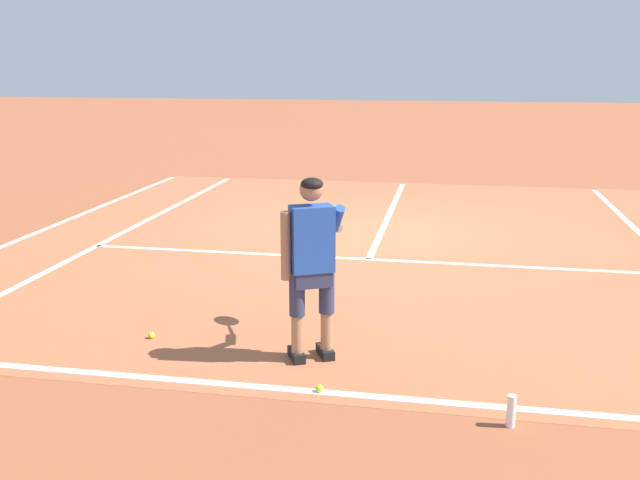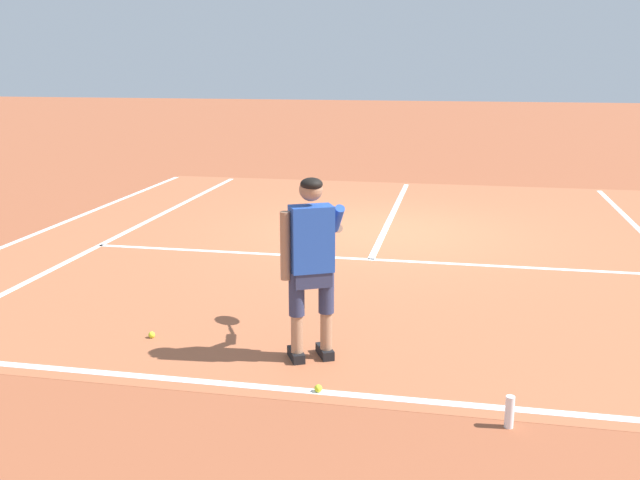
{
  "view_description": "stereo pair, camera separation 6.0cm",
  "coord_description": "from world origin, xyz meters",
  "px_view_note": "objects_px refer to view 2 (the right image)",
  "views": [
    {
      "loc": [
        1.11,
        -11.38,
        2.7
      ],
      "look_at": [
        -0.11,
        -4.89,
        1.05
      ],
      "focal_mm": 40.25,
      "sensor_mm": 36.0,
      "label": 1
    },
    {
      "loc": [
        1.17,
        -11.37,
        2.7
      ],
      "look_at": [
        -0.11,
        -4.89,
        1.05
      ],
      "focal_mm": 40.25,
      "sensor_mm": 36.0,
      "label": 2
    }
  ],
  "objects_px": {
    "tennis_player": "(311,256)",
    "tennis_ball_by_baseline": "(318,388)",
    "water_bottle": "(510,412)",
    "tennis_ball_near_feet": "(152,335)"
  },
  "relations": [
    {
      "from": "tennis_player",
      "to": "tennis_ball_by_baseline",
      "type": "relative_size",
      "value": 25.95
    },
    {
      "from": "tennis_player",
      "to": "water_bottle",
      "type": "xyz_separation_m",
      "value": [
        1.74,
        -0.99,
        -0.86
      ]
    },
    {
      "from": "tennis_ball_near_feet",
      "to": "water_bottle",
      "type": "height_order",
      "value": "water_bottle"
    },
    {
      "from": "tennis_player",
      "to": "tennis_ball_near_feet",
      "type": "height_order",
      "value": "tennis_player"
    },
    {
      "from": "tennis_player",
      "to": "tennis_ball_near_feet",
      "type": "distance_m",
      "value": 1.94
    },
    {
      "from": "tennis_player",
      "to": "water_bottle",
      "type": "bearing_deg",
      "value": -29.69
    },
    {
      "from": "water_bottle",
      "to": "tennis_ball_near_feet",
      "type": "bearing_deg",
      "value": 161.07
    },
    {
      "from": "tennis_player",
      "to": "tennis_ball_by_baseline",
      "type": "distance_m",
      "value": 1.19
    },
    {
      "from": "tennis_player",
      "to": "tennis_ball_by_baseline",
      "type": "height_order",
      "value": "tennis_player"
    },
    {
      "from": "tennis_player",
      "to": "water_bottle",
      "type": "height_order",
      "value": "tennis_player"
    }
  ]
}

